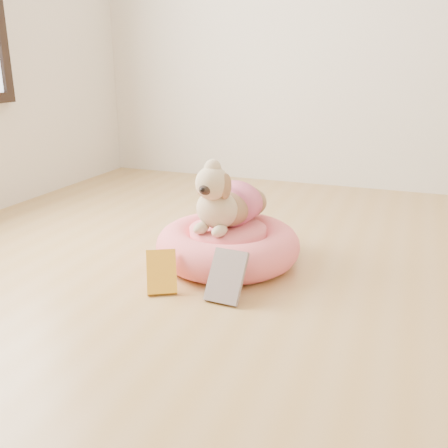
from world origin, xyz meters
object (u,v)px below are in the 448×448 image
(pet_bed, at_px, (228,245))
(book_yellow, at_px, (162,272))
(book_white, at_px, (226,276))
(dog, at_px, (227,190))

(pet_bed, bearing_deg, book_yellow, -110.77)
(book_yellow, height_order, book_white, book_white)
(dog, relative_size, book_yellow, 2.51)
(dog, relative_size, book_white, 2.14)
(pet_bed, bearing_deg, dog, 125.37)
(pet_bed, xyz_separation_m, book_yellow, (-0.14, -0.37, -0.00))
(pet_bed, relative_size, book_yellow, 3.65)
(book_white, bearing_deg, book_yellow, -171.15)
(pet_bed, xyz_separation_m, book_white, (0.12, -0.35, 0.01))
(pet_bed, bearing_deg, book_white, -70.39)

